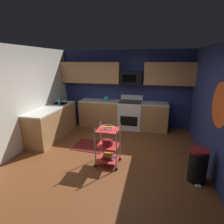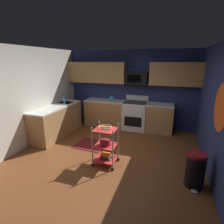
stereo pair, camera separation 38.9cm
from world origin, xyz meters
name	(u,v)px [view 2 (the right image)]	position (x,y,z in m)	size (l,w,h in m)	color
floor	(106,158)	(0.00, 0.00, -0.02)	(4.40, 4.80, 0.04)	brown
wall_back	(130,89)	(0.00, 2.43, 1.30)	(4.52, 0.06, 2.60)	navy
wall_left	(25,98)	(-2.23, 0.00, 1.30)	(0.06, 4.80, 2.60)	silver
wall_right	(219,114)	(2.23, 0.00, 1.30)	(0.06, 4.80, 2.60)	navy
wall_flower_decal	(220,108)	(2.20, -0.13, 1.45)	(0.86, 0.86, 0.00)	#E5591E
counter_run	(101,117)	(-0.76, 1.59, 0.46)	(3.69, 2.55, 0.92)	#B27F4C
oven_range	(135,115)	(0.26, 2.10, 0.48)	(0.76, 0.65, 1.10)	white
upper_cabinets	(128,73)	(-0.06, 2.23, 1.85)	(4.40, 0.33, 0.70)	#B27F4C
microwave	(137,78)	(0.26, 2.21, 1.70)	(0.70, 0.39, 0.40)	black
rolling_cart	(106,145)	(0.10, -0.26, 0.45)	(0.53, 0.43, 0.91)	silver
fruit_bowl	(105,127)	(0.10, -0.26, 0.88)	(0.27, 0.27, 0.07)	silver
mixing_bowl_large	(105,142)	(0.09, -0.26, 0.52)	(0.25, 0.25, 0.11)	maroon
book_stack	(106,156)	(0.10, -0.26, 0.18)	(0.25, 0.17, 0.11)	#1E4C8C
kettle	(112,98)	(-0.56, 2.10, 1.00)	(0.21, 0.18, 0.26)	teal
dish_soap_bottle	(64,100)	(-1.85, 1.21, 1.02)	(0.06, 0.06, 0.20)	#2D8CBF
trash_can	(195,170)	(1.90, -0.43, 0.33)	(0.34, 0.42, 0.66)	black
floor_rug	(95,145)	(-0.48, 0.48, 0.01)	(1.10, 0.70, 0.01)	maroon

